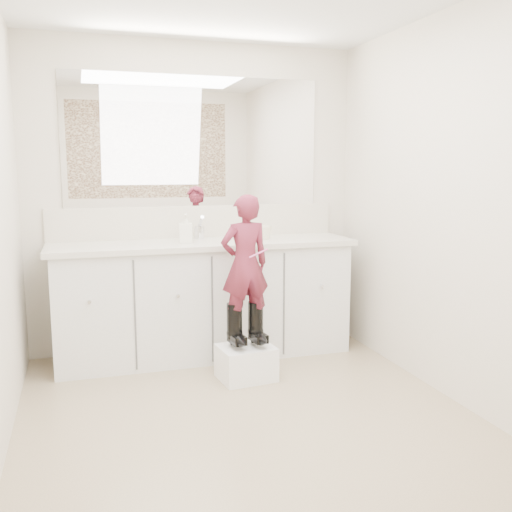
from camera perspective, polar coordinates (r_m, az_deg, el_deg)
name	(u,v)px	position (r m, az deg, el deg)	size (l,w,h in m)	color
floor	(250,420)	(3.42, -0.56, -16.11)	(3.00, 3.00, 0.00)	#8D7C5C
wall_back	(196,198)	(4.56, -6.07, 5.77)	(2.60, 2.60, 0.00)	beige
wall_front	(396,252)	(1.74, 13.84, 0.43)	(2.60, 2.60, 0.00)	beige
wall_right	(453,208)	(3.70, 19.13, 4.60)	(3.00, 3.00, 0.00)	beige
vanity_cabinet	(204,301)	(4.41, -5.20, -4.52)	(2.20, 0.55, 0.85)	silver
countertop	(204,244)	(4.31, -5.24, 1.20)	(2.28, 0.58, 0.04)	beige
backsplash	(196,222)	(4.56, -5.99, 3.44)	(2.28, 0.03, 0.25)	beige
mirror	(195,142)	(4.55, -6.13, 11.31)	(2.00, 0.02, 1.00)	white
dot_panel	(400,95)	(1.74, 14.24, 15.31)	(2.00, 0.01, 1.20)	#472819
faucet	(199,232)	(4.46, -5.70, 2.36)	(0.08, 0.08, 0.10)	silver
cup	(265,232)	(4.43, 0.88, 2.39)	(0.11, 0.11, 0.10)	beige
soap_bottle	(186,228)	(4.26, -7.01, 2.78)	(0.10, 0.10, 0.21)	white
step_stool	(246,363)	(3.98, -1.00, -10.61)	(0.36, 0.30, 0.23)	white
boot_left	(235,325)	(3.90, -2.16, -6.92)	(0.11, 0.20, 0.30)	black
boot_right	(256,323)	(3.94, -0.04, -6.75)	(0.11, 0.20, 0.30)	black
toddler	(245,264)	(3.83, -1.12, -0.82)	(0.34, 0.22, 0.94)	#AB3451
toothbrush	(258,253)	(3.76, 0.25, 0.27)	(0.01, 0.01, 0.14)	#E75AA1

